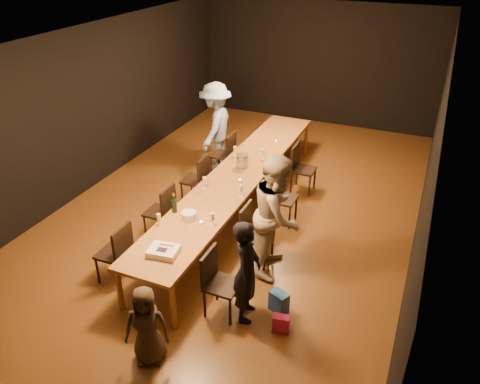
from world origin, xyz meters
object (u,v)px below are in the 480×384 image
at_px(chair_left_0, 114,252).
at_px(woman_tan, 277,215).
at_px(man_blue, 216,126).
at_px(plate_stack, 189,216).
at_px(chair_left_1, 159,211).
at_px(chair_left_2, 195,179).
at_px(child, 147,326).
at_px(birthday_cake, 163,251).
at_px(woman_birthday, 247,271).
at_px(ice_bucket, 242,161).
at_px(chair_right_1, 257,235).
at_px(table, 237,176).
at_px(chair_left_3, 223,154).
at_px(champagne_bottle, 174,203).
at_px(chair_right_3, 304,169).
at_px(chair_right_0, 223,284).
at_px(chair_right_2, 283,198).

height_order(chair_left_0, woman_tan, woman_tan).
xyz_separation_m(man_blue, plate_stack, (1.09, -3.12, -0.09)).
distance_m(chair_left_1, chair_left_2, 1.20).
xyz_separation_m(chair_left_2, child, (1.24, -3.44, 0.06)).
bearing_deg(birthday_cake, man_blue, 98.87).
xyz_separation_m(chair_left_2, woman_birthday, (2.00, -2.33, 0.25)).
height_order(chair_left_1, woman_birthday, woman_birthday).
relative_size(man_blue, ice_bucket, 7.81).
relative_size(chair_right_1, man_blue, 0.51).
bearing_deg(table, chair_right_1, -54.69).
bearing_deg(chair_left_1, chair_left_3, 0.00).
bearing_deg(champagne_bottle, chair_right_3, 66.01).
height_order(chair_right_0, chair_right_2, same).
relative_size(table, woman_tan, 3.28).
relative_size(chair_right_3, chair_left_1, 1.00).
bearing_deg(chair_right_0, chair_right_1, 180.00).
relative_size(table, chair_right_1, 6.45).
height_order(chair_right_3, woman_birthday, woman_birthday).
bearing_deg(chair_left_3, plate_stack, -164.33).
distance_m(chair_right_0, chair_left_2, 2.94).
bearing_deg(child, chair_right_2, 59.24).
relative_size(chair_right_1, chair_left_0, 1.00).
height_order(chair_right_2, chair_left_1, same).
bearing_deg(ice_bucket, chair_right_0, -71.86).
distance_m(chair_right_2, woman_tan, 1.34).
bearing_deg(chair_left_1, champagne_bottle, -122.33).
bearing_deg(birthday_cake, chair_left_2, 102.07).
distance_m(chair_left_3, woman_birthday, 4.07).
relative_size(table, chair_left_1, 6.45).
distance_m(chair_right_2, birthday_cake, 2.62).
bearing_deg(woman_birthday, child, 131.19).
xyz_separation_m(chair_right_3, woman_birthday, (0.30, -3.53, 0.25)).
height_order(child, champagne_bottle, champagne_bottle).
relative_size(table, chair_left_2, 6.45).
height_order(chair_right_3, chair_left_0, same).
distance_m(table, plate_stack, 1.61).
bearing_deg(chair_left_2, woman_tan, -121.43).
relative_size(chair_left_1, child, 0.89).
bearing_deg(child, chair_right_1, 55.27).
xyz_separation_m(woman_birthday, plate_stack, (-1.21, 0.73, 0.09)).
distance_m(plate_stack, champagne_bottle, 0.32).
bearing_deg(man_blue, chair_left_0, -2.34).
bearing_deg(plate_stack, champagne_bottle, 162.54).
bearing_deg(ice_bucket, birthday_cake, -88.55).
distance_m(woman_tan, plate_stack, 1.28).
bearing_deg(woman_birthday, chair_left_0, 77.47).
bearing_deg(chair_right_1, chair_left_3, -144.69).
relative_size(woman_tan, man_blue, 1.01).
distance_m(chair_right_2, chair_right_3, 1.20).
bearing_deg(man_blue, woman_birthday, 24.13).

